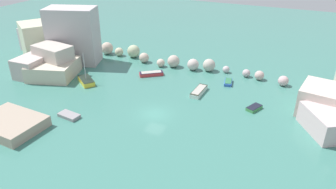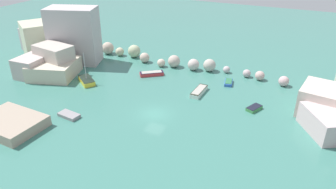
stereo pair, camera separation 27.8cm
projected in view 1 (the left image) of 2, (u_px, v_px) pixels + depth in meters
cove_water at (155, 114)px, 44.38m from camera, size 160.00×160.00×0.00m
cliff_headland_left at (56, 42)px, 61.99m from camera, size 21.13×22.23×10.49m
rock_breakwater at (166, 59)px, 60.56m from camera, size 37.19×4.33×2.51m
stone_dock at (10, 124)px, 40.79m from camera, size 8.45×6.45×1.40m
channel_buoy at (159, 74)px, 56.34m from camera, size 0.55×0.55×0.55m
moored_boat_0 at (69, 116)px, 43.51m from camera, size 3.17×1.85×0.47m
moored_boat_1 at (86, 81)px, 53.24m from camera, size 4.32×3.84×5.34m
moored_boat_2 at (199, 91)px, 49.92m from camera, size 1.49×4.44×0.69m
moored_boat_3 at (151, 74)px, 56.14m from camera, size 4.09×3.55×0.67m
moored_boat_4 at (254, 108)px, 45.38m from camera, size 2.09×2.71×0.50m
moored_boat_5 at (228, 82)px, 53.12m from camera, size 1.72×2.85×0.53m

